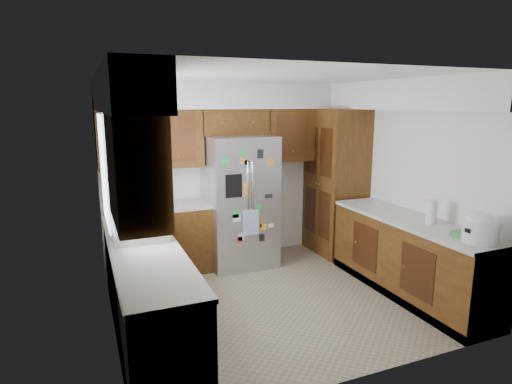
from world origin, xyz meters
TOP-DOWN VIEW (x-y plane):
  - floor at (0.00, 0.00)m, footprint 3.60×3.60m
  - room_shell at (-0.11, 0.36)m, footprint 3.64×3.24m
  - left_counter_run at (-1.36, 0.03)m, footprint 1.36×3.20m
  - right_counter_run at (1.50, -0.47)m, footprint 0.63×2.25m
  - pantry at (1.50, 1.15)m, footprint 0.60×0.90m
  - fridge at (-0.00, 1.20)m, footprint 0.90×0.79m
  - bridge_cabinet at (0.00, 1.43)m, footprint 0.96×0.34m
  - fridge_top_items at (-0.15, 1.39)m, footprint 0.70×0.33m
  - sink_assembly at (-1.50, 0.10)m, footprint 0.52×0.70m
  - left_counter_clutter at (-1.43, 0.82)m, footprint 0.38×0.85m
  - rice_cooker at (1.50, -1.38)m, footprint 0.34×0.33m
  - paper_towel at (1.55, -0.71)m, footprint 0.12×0.12m

SIDE VIEW (x-z plane):
  - floor at x=0.00m, z-range 0.00..0.00m
  - right_counter_run at x=1.50m, z-range -0.04..0.88m
  - left_counter_run at x=-1.36m, z-range -0.03..0.89m
  - fridge at x=0.00m, z-range 0.00..1.80m
  - sink_assembly at x=-1.50m, z-range 0.80..1.17m
  - left_counter_clutter at x=-1.43m, z-range 0.86..1.24m
  - paper_towel at x=1.55m, z-range 0.92..1.18m
  - rice_cooker at x=1.50m, z-range 0.93..1.22m
  - pantry at x=1.50m, z-range 0.00..2.15m
  - room_shell at x=-0.11m, z-range 0.56..3.08m
  - bridge_cabinet at x=0.00m, z-range 1.80..2.15m
  - fridge_top_items at x=-0.15m, z-range 2.13..2.44m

